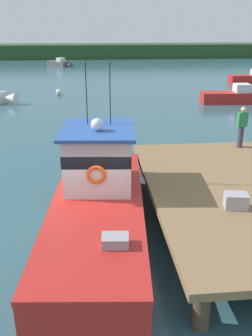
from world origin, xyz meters
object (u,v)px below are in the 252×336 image
object	(u,v)px
moored_boat_far_left	(236,96)
crate_stack_mid_dock	(236,201)
deckhand_further_back	(242,126)
mooring_buoy_inshore	(59,92)
main_fishing_boat	(99,199)
moored_boat_outer_mooring	(59,63)

from	to	relation	value
moored_boat_far_left	crate_stack_mid_dock	bearing A→B (deg)	-111.21
crate_stack_mid_dock	moored_boat_far_left	size ratio (longest dim) A/B	0.10
deckhand_further_back	mooring_buoy_inshore	xyz separation A→B (m)	(-8.71, 19.37, -1.81)
main_fishing_boat	deckhand_further_back	size ratio (longest dim) A/B	6.09
main_fishing_boat	moored_boat_outer_mooring	world-z (taller)	main_fishing_boat
moored_boat_outer_mooring	crate_stack_mid_dock	bearing A→B (deg)	-80.32
main_fishing_boat	moored_boat_far_left	distance (m)	21.56
crate_stack_mid_dock	moored_boat_far_left	bearing A→B (deg)	68.79
moored_boat_outer_mooring	mooring_buoy_inshore	size ratio (longest dim) A/B	8.31
mooring_buoy_inshore	crate_stack_mid_dock	bearing A→B (deg)	-74.92
crate_stack_mid_dock	moored_boat_outer_mooring	world-z (taller)	crate_stack_mid_dock
main_fishing_boat	crate_stack_mid_dock	size ratio (longest dim) A/B	16.53
crate_stack_mid_dock	moored_boat_far_left	xyz separation A→B (m)	(7.62, 19.63, -0.90)
moored_boat_far_left	mooring_buoy_inshore	bearing A→B (deg)	161.17
mooring_buoy_inshore	moored_boat_far_left	bearing A→B (deg)	-18.83
moored_boat_far_left	mooring_buoy_inshore	xyz separation A→B (m)	(-14.22, 4.85, -0.26)
deckhand_further_back	moored_boat_outer_mooring	world-z (taller)	deckhand_further_back
crate_stack_mid_dock	moored_boat_outer_mooring	bearing A→B (deg)	99.68
moored_boat_far_left	mooring_buoy_inshore	size ratio (longest dim) A/B	11.69
moored_boat_far_left	moored_boat_outer_mooring	bearing A→B (deg)	118.83
moored_boat_far_left	mooring_buoy_inshore	distance (m)	15.02
deckhand_further_back	main_fishing_boat	bearing A→B (deg)	-146.31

